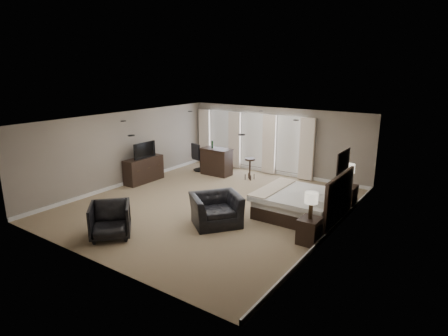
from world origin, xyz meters
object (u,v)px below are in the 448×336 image
Objects in this scene: bed at (300,192)px; bar_stool_right at (250,169)px; lamp_near at (311,206)px; armchair_near at (216,205)px; lamp_far at (349,175)px; dresser at (144,170)px; tv at (143,156)px; bar_stool_left at (221,162)px; bar_counter at (216,162)px; nightstand_far at (347,196)px; desk_chair at (201,157)px; nightstand_near at (309,231)px; armchair_far at (110,219)px.

bed is 2.68× the size of bar_stool_right.
bed is 3.40× the size of lamp_near.
lamp_far is at bearing 0.72° from armchair_near.
dresser reaches higher than bar_stool_right.
tv is 3.13m from bar_stool_left.
lamp_near is 0.53× the size of bar_counter.
nightstand_far is 0.59× the size of desk_chair.
bar_counter is (-5.28, 0.65, 0.19)m from nightstand_far.
desk_chair is at bearing 72.41° from dresser.
nightstand_far is 0.67m from lamp_far.
dresser is 1.89× the size of bar_stool_left.
nightstand_near is 2.52m from armchair_near.
nightstand_far is 7.11m from dresser.
lamp_near reaches higher than desk_chair.
dresser reaches higher than bar_stool_left.
bed is 5.08m from bar_stool_left.
tv is at bearing -121.17° from bar_stool_left.
bar_stool_left is (-5.33, 3.91, -0.53)m from lamp_near.
bar_stool_right is at bearing 136.13° from lamp_near.
desk_chair is (-6.16, 0.78, 0.24)m from nightstand_far.
nightstand_far is at bearing -76.81° from tv.
dresser is at bearing -178.37° from bed.
bar_stool_left is at bearing -147.38° from desk_chair.
nightstand_far is 7.14m from tv.
armchair_near is (-2.48, -3.27, 0.22)m from nightstand_far.
bed is at bearing 121.54° from lamp_near.
dresser is at bearing 169.53° from lamp_near.
armchair_near reaches higher than armchair_far.
armchair_far is (-4.15, -5.38, 0.15)m from nightstand_far.
bar_stool_left is 1.02× the size of bar_stool_right.
nightstand_far is at bearing 5.83° from armchair_far.
bar_stool_left is 0.88m from desk_chair.
bed is at bearing -25.59° from bar_counter.
tv is 0.83× the size of bar_counter.
lamp_near is 2.90m from lamp_far.
desk_chair is (-5.27, 2.23, -0.13)m from bed.
tv is 1.21× the size of bar_stool_left.
tv is (0.00, 0.00, 0.52)m from dresser.
nightstand_near is at bearing -33.94° from bar_counter.
dresser is at bearing -166.81° from lamp_far.
dresser reaches higher than nightstand_near.
bar_counter is (-4.39, 2.10, -0.17)m from bed.
armchair_near is at bearing -56.33° from bar_stool_left.
nightstand_far is at bearing -11.87° from bar_stool_right.
dresser is (-6.92, -1.62, -0.55)m from lamp_far.
dresser is 0.52m from tv.
nightstand_near is 5.36m from bar_stool_right.
lamp_near is at bearing -43.87° from bar_stool_right.
lamp_far reaches higher than desk_chair.
desk_chair reaches higher than armchair_near.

